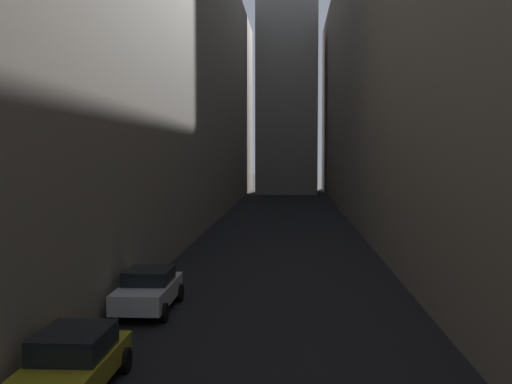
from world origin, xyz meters
The scene contains 5 objects.
ground_plane centered at (0.00, 48.00, 0.00)m, with size 264.00×264.00×0.00m, color black.
building_block_left centered at (-13.22, 50.00, 12.35)m, with size 15.44×108.00×24.69m, color gray.
building_block_right centered at (10.96, 50.00, 12.30)m, with size 10.93×108.00×24.60m, color #756B5B.
parked_car_left_third centered at (-4.40, 18.25, 0.76)m, with size 1.93×4.44×1.47m.
parked_car_left_far centered at (-4.40, 26.06, 0.77)m, with size 1.95×4.39×1.49m.
Camera 1 is at (0.69, 4.16, 5.61)m, focal length 44.03 mm.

